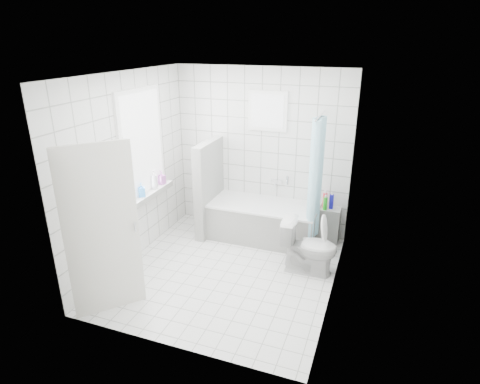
% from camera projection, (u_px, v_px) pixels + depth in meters
% --- Properties ---
extents(ground, '(3.00, 3.00, 0.00)m').
position_uv_depth(ground, '(227.00, 272.00, 5.47)').
color(ground, white).
rests_on(ground, ground).
extents(ceiling, '(3.00, 3.00, 0.00)m').
position_uv_depth(ceiling, '(224.00, 74.00, 4.52)').
color(ceiling, white).
rests_on(ceiling, ground).
extents(wall_back, '(2.80, 0.02, 2.60)m').
position_uv_depth(wall_back, '(261.00, 152.00, 6.31)').
color(wall_back, white).
rests_on(wall_back, ground).
extents(wall_front, '(2.80, 0.02, 2.60)m').
position_uv_depth(wall_front, '(164.00, 234.00, 3.68)').
color(wall_front, white).
rests_on(wall_front, ground).
extents(wall_left, '(0.02, 3.00, 2.60)m').
position_uv_depth(wall_left, '(130.00, 170.00, 5.44)').
color(wall_left, white).
rests_on(wall_left, ground).
extents(wall_right, '(0.02, 3.00, 2.60)m').
position_uv_depth(wall_right, '(340.00, 197.00, 4.55)').
color(wall_right, white).
rests_on(wall_right, ground).
extents(window_left, '(0.01, 0.90, 1.40)m').
position_uv_depth(window_left, '(143.00, 144.00, 5.58)').
color(window_left, white).
rests_on(window_left, wall_left).
extents(window_back, '(0.50, 0.01, 0.50)m').
position_uv_depth(window_back, '(267.00, 111.00, 6.00)').
color(window_back, white).
rests_on(window_back, wall_back).
extents(window_sill, '(0.18, 1.02, 0.08)m').
position_uv_depth(window_sill, '(150.00, 194.00, 5.84)').
color(window_sill, white).
rests_on(window_sill, wall_left).
extents(door, '(0.56, 0.62, 2.00)m').
position_uv_depth(door, '(102.00, 232.00, 4.38)').
color(door, silver).
rests_on(door, ground).
extents(bathtub, '(1.67, 0.77, 0.58)m').
position_uv_depth(bathtub, '(264.00, 221.00, 6.29)').
color(bathtub, white).
rests_on(bathtub, ground).
extents(partition_wall, '(0.15, 0.85, 1.50)m').
position_uv_depth(partition_wall, '(209.00, 188.00, 6.37)').
color(partition_wall, white).
rests_on(partition_wall, ground).
extents(tiled_ledge, '(0.40, 0.24, 0.55)m').
position_uv_depth(tiled_ledge, '(326.00, 224.00, 6.22)').
color(tiled_ledge, white).
rests_on(tiled_ledge, ground).
extents(toilet, '(0.75, 0.45, 0.75)m').
position_uv_depth(toilet, '(309.00, 247.00, 5.35)').
color(toilet, white).
rests_on(toilet, ground).
extents(curtain_rod, '(0.02, 0.80, 0.02)m').
position_uv_depth(curtain_rod, '(321.00, 116.00, 5.40)').
color(curtain_rod, silver).
rests_on(curtain_rod, wall_back).
extents(shower_curtain, '(0.14, 0.48, 1.78)m').
position_uv_depth(shower_curtain, '(314.00, 181.00, 5.61)').
color(shower_curtain, '#47B3D2').
rests_on(shower_curtain, curtain_rod).
extents(tub_faucet, '(0.18, 0.06, 0.06)m').
position_uv_depth(tub_faucet, '(276.00, 182.00, 6.35)').
color(tub_faucet, silver).
rests_on(tub_faucet, wall_back).
extents(sill_bottles, '(0.13, 0.67, 0.28)m').
position_uv_depth(sill_bottles, '(153.00, 181.00, 5.85)').
color(sill_bottles, silver).
rests_on(sill_bottles, window_sill).
extents(ledge_bottles, '(0.17, 0.16, 0.23)m').
position_uv_depth(ledge_bottles, '(327.00, 202.00, 6.07)').
color(ledge_bottles, red).
rests_on(ledge_bottles, tiled_ledge).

